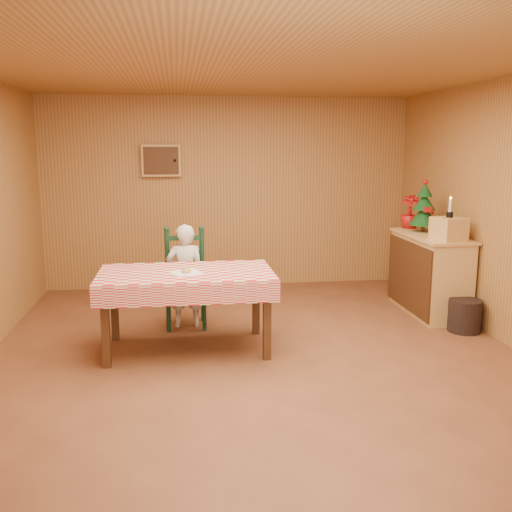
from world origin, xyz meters
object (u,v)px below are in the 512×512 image
at_px(shelf_unit, 429,274).
at_px(christmas_tree, 424,208).
at_px(dining_table, 186,280).
at_px(ladder_chair, 185,280).
at_px(storage_bin, 465,316).
at_px(seated_child, 185,276).
at_px(crate, 449,229).

bearing_deg(shelf_unit, christmas_tree, 88.02).
relative_size(dining_table, christmas_tree, 2.67).
distance_m(ladder_chair, christmas_tree, 2.95).
bearing_deg(dining_table, christmas_tree, 21.57).
distance_m(ladder_chair, storage_bin, 3.01).
relative_size(ladder_chair, seated_child, 0.96).
height_order(ladder_chair, shelf_unit, ladder_chair).
bearing_deg(ladder_chair, storage_bin, -12.40).
bearing_deg(christmas_tree, storage_bin, -85.58).
height_order(dining_table, shelf_unit, shelf_unit).
relative_size(ladder_chair, crate, 3.60).
bearing_deg(seated_child, dining_table, 90.00).
bearing_deg(ladder_chair, shelf_unit, 1.80).
relative_size(seated_child, storage_bin, 3.27).
distance_m(ladder_chair, seated_child, 0.08).
bearing_deg(ladder_chair, christmas_tree, 6.79).
distance_m(seated_child, christmas_tree, 2.95).
bearing_deg(dining_table, seated_child, 90.00).
height_order(dining_table, christmas_tree, christmas_tree).
relative_size(ladder_chair, storage_bin, 3.14).
xyz_separation_m(seated_child, storage_bin, (2.92, -0.59, -0.39)).
height_order(shelf_unit, storage_bin, shelf_unit).
distance_m(shelf_unit, storage_bin, 0.79).
bearing_deg(storage_bin, dining_table, -177.18).
xyz_separation_m(seated_child, christmas_tree, (2.85, 0.40, 0.65)).
bearing_deg(dining_table, crate, 9.50).
relative_size(dining_table, storage_bin, 4.82).
xyz_separation_m(ladder_chair, shelf_unit, (2.84, 0.09, -0.04)).
bearing_deg(shelf_unit, storage_bin, -83.42).
bearing_deg(seated_child, christmas_tree, -172.08).
xyz_separation_m(dining_table, ladder_chair, (-0.00, 0.79, -0.18)).
height_order(ladder_chair, storage_bin, ladder_chair).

